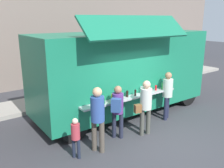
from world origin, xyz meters
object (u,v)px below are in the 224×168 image
at_px(customer_front_ordering, 145,103).
at_px(customer_mid_with_backpack, 117,107).
at_px(food_truck_main, 123,70).
at_px(trash_bin, 153,74).
at_px(customer_rear_waiting, 98,114).
at_px(child_near_queue, 76,135).
at_px(customer_extra_browsing, 167,91).

relative_size(customer_front_ordering, customer_mid_with_backpack, 1.06).
bearing_deg(food_truck_main, trash_bin, 31.04).
bearing_deg(customer_front_ordering, customer_rear_waiting, 100.33).
xyz_separation_m(customer_rear_waiting, child_near_queue, (-0.63, 0.06, -0.41)).
bearing_deg(customer_mid_with_backpack, food_truck_main, 4.97).
bearing_deg(child_near_queue, customer_rear_waiting, -36.09).
distance_m(food_truck_main, customer_front_ordering, 2.08).
bearing_deg(customer_rear_waiting, customer_extra_browsing, -19.73).
relative_size(customer_front_ordering, customer_rear_waiting, 0.96).
bearing_deg(trash_bin, customer_mid_with_backpack, -144.94).
bearing_deg(child_near_queue, customer_front_ordering, -33.72).
distance_m(food_truck_main, child_near_queue, 3.58).
height_order(food_truck_main, child_near_queue, food_truck_main).
relative_size(food_truck_main, trash_bin, 6.56).
height_order(customer_front_ordering, customer_extra_browsing, customer_front_ordering).
distance_m(customer_front_ordering, customer_mid_with_backpack, 0.87).
xyz_separation_m(food_truck_main, child_near_queue, (-2.97, -1.75, -0.97)).
relative_size(trash_bin, child_near_queue, 0.93).
height_order(customer_mid_with_backpack, child_near_queue, customer_mid_with_backpack).
relative_size(customer_extra_browsing, child_near_queue, 1.55).
bearing_deg(food_truck_main, child_near_queue, -148.40).
relative_size(food_truck_main, child_near_queue, 6.07).
distance_m(customer_extra_browsing, child_near_queue, 3.77).
relative_size(food_truck_main, customer_front_ordering, 3.89).
bearing_deg(customer_rear_waiting, child_near_queue, 148.74).
xyz_separation_m(customer_front_ordering, child_near_queue, (-2.29, 0.12, -0.36)).
relative_size(customer_front_ordering, child_near_queue, 1.56).
height_order(trash_bin, customer_mid_with_backpack, customer_mid_with_backpack).
xyz_separation_m(customer_mid_with_backpack, customer_extra_browsing, (2.26, 0.09, 0.03)).
height_order(trash_bin, customer_front_ordering, customer_front_ordering).
bearing_deg(trash_bin, customer_extra_browsing, -130.72).
bearing_deg(child_near_queue, customer_extra_browsing, -26.47).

